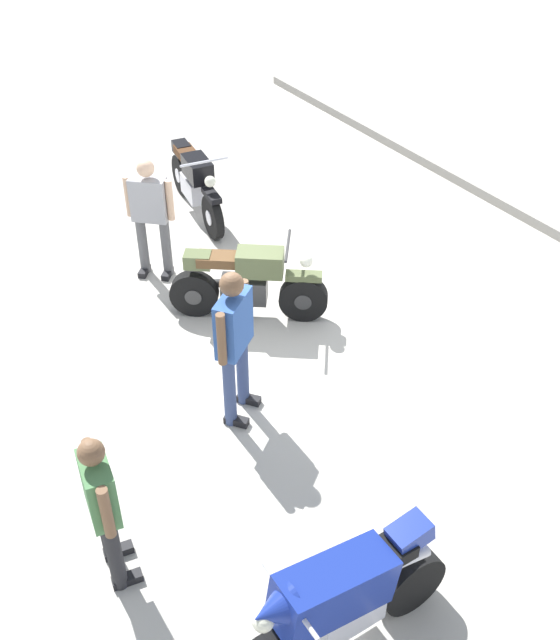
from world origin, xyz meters
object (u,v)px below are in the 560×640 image
motorcycle_black_cruiser (196,183)px  person_in_gray_shirt (150,211)px  person_in_blue_shirt (234,336)px  person_in_green_shirt (102,503)px  motorcycle_olive_vintage (247,283)px  motorcycle_blue_sportbike (342,599)px

motorcycle_black_cruiser → person_in_gray_shirt: bearing=-38.0°
person_in_blue_shirt → person_in_green_shirt: bearing=-96.2°
motorcycle_black_cruiser → person_in_blue_shirt: person_in_blue_shirt is taller
person_in_green_shirt → person_in_gray_shirt: (-4.02, 2.34, 0.05)m
motorcycle_black_cruiser → person_in_green_shirt: 6.27m
motorcycle_black_cruiser → motorcycle_olive_vintage: bearing=-5.5°
motorcycle_black_cruiser → person_in_blue_shirt: 4.40m
person_in_gray_shirt → person_in_green_shirt: bearing=13.8°
motorcycle_black_cruiser → motorcycle_olive_vintage: 2.72m
motorcycle_olive_vintage → person_in_blue_shirt: 1.80m
motorcycle_black_cruiser → person_in_green_shirt: (5.15, -3.57, 0.37)m
motorcycle_black_cruiser → motorcycle_blue_sportbike: size_ratio=1.07×
person_in_blue_shirt → person_in_green_shirt: 2.19m
motorcycle_blue_sportbike → person_in_gray_shirt: bearing=-100.3°
motorcycle_olive_vintage → person_in_blue_shirt: person_in_blue_shirt is taller
motorcycle_black_cruiser → motorcycle_blue_sportbike: (6.73, -2.35, 0.07)m
motorcycle_black_cruiser → person_in_gray_shirt: 1.72m
motorcycle_olive_vintage → person_in_green_shirt: (2.52, -2.87, 0.40)m
person_in_blue_shirt → person_in_green_shirt: (1.12, -1.88, -0.14)m
motorcycle_blue_sportbike → person_in_blue_shirt: (-2.70, 0.67, 0.43)m
motorcycle_blue_sportbike → motorcycle_olive_vintage: (-4.10, 1.65, -0.11)m
person_in_green_shirt → person_in_gray_shirt: bearing=69.8°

